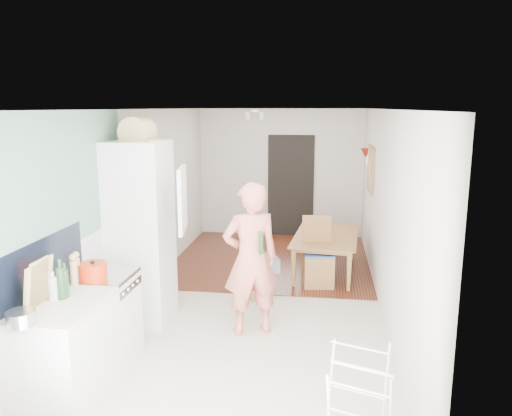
% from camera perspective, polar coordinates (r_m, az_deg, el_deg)
% --- Properties ---
extents(room_shell, '(3.20, 7.00, 2.50)m').
position_cam_1_polar(room_shell, '(6.39, 0.08, -0.06)').
color(room_shell, beige).
rests_on(room_shell, ground).
extents(floor, '(3.20, 7.00, 0.01)m').
position_cam_1_polar(floor, '(6.75, 0.07, -10.51)').
color(floor, beige).
rests_on(floor, ground).
extents(wood_floor_overlay, '(3.20, 3.30, 0.01)m').
position_cam_1_polar(wood_floor_overlay, '(8.48, 1.78, -5.83)').
color(wood_floor_overlay, brown).
rests_on(wood_floor_overlay, room_shell).
extents(sage_wall_panel, '(0.02, 3.00, 1.30)m').
position_cam_1_polar(sage_wall_panel, '(4.91, -22.07, 2.70)').
color(sage_wall_panel, gray).
rests_on(sage_wall_panel, room_shell).
extents(tile_splashback, '(0.02, 1.90, 0.50)m').
position_cam_1_polar(tile_splashback, '(4.60, -24.75, -7.04)').
color(tile_splashback, black).
rests_on(tile_splashback, room_shell).
extents(doorway_recess, '(0.90, 0.04, 2.00)m').
position_cam_1_polar(doorway_recess, '(9.82, 4.00, 2.50)').
color(doorway_recess, black).
rests_on(doorway_recess, room_shell).
extents(base_cabinet, '(0.60, 0.90, 0.86)m').
position_cam_1_polar(base_cabinet, '(4.73, -20.97, -15.67)').
color(base_cabinet, white).
rests_on(base_cabinet, room_shell).
extents(worktop, '(0.62, 0.92, 0.06)m').
position_cam_1_polar(worktop, '(4.54, -21.39, -10.48)').
color(worktop, beige).
rests_on(worktop, room_shell).
extents(range_cooker, '(0.60, 0.60, 0.88)m').
position_cam_1_polar(range_cooker, '(5.32, -17.05, -12.14)').
color(range_cooker, white).
rests_on(range_cooker, room_shell).
extents(cooker_top, '(0.60, 0.60, 0.04)m').
position_cam_1_polar(cooker_top, '(5.16, -17.35, -7.44)').
color(cooker_top, '#B7B7B9').
rests_on(cooker_top, room_shell).
extents(fridge_housing, '(0.66, 0.66, 2.15)m').
position_cam_1_polar(fridge_housing, '(6.00, -13.09, -2.84)').
color(fridge_housing, white).
rests_on(fridge_housing, room_shell).
extents(fridge_door, '(0.14, 0.56, 0.70)m').
position_cam_1_polar(fridge_door, '(5.43, -8.41, 0.98)').
color(fridge_door, white).
rests_on(fridge_door, room_shell).
extents(fridge_interior, '(0.02, 0.52, 0.66)m').
position_cam_1_polar(fridge_interior, '(5.80, -10.43, 1.58)').
color(fridge_interior, white).
rests_on(fridge_interior, room_shell).
extents(pinboard, '(0.03, 0.90, 0.70)m').
position_cam_1_polar(pinboard, '(8.19, 12.97, 4.33)').
color(pinboard, tan).
rests_on(pinboard, room_shell).
extents(pinboard_frame, '(0.00, 0.94, 0.74)m').
position_cam_1_polar(pinboard_frame, '(8.19, 12.87, 4.34)').
color(pinboard_frame, olive).
rests_on(pinboard_frame, room_shell).
extents(wall_sconce, '(0.18, 0.18, 0.16)m').
position_cam_1_polar(wall_sconce, '(8.81, 12.41, 6.15)').
color(wall_sconce, maroon).
rests_on(wall_sconce, room_shell).
extents(person, '(0.88, 0.75, 2.05)m').
position_cam_1_polar(person, '(5.52, -0.61, -4.31)').
color(person, '#E67665').
rests_on(person, floor).
extents(dining_table, '(0.92, 1.51, 0.51)m').
position_cam_1_polar(dining_table, '(7.84, 8.20, -5.51)').
color(dining_table, olive).
rests_on(dining_table, floor).
extents(dining_chair, '(0.48, 0.48, 0.99)m').
position_cam_1_polar(dining_chair, '(7.17, 7.11, -5.06)').
color(dining_chair, olive).
rests_on(dining_chair, floor).
extents(stool, '(0.39, 0.39, 0.38)m').
position_cam_1_polar(stool, '(6.79, 0.40, -8.64)').
color(stool, olive).
rests_on(stool, floor).
extents(grey_drape, '(0.54, 0.54, 0.19)m').
position_cam_1_polar(grey_drape, '(6.70, 0.59, -6.35)').
color(grey_drape, gray).
rests_on(grey_drape, stool).
extents(drying_rack, '(0.53, 0.51, 0.83)m').
position_cam_1_polar(drying_rack, '(3.90, 11.63, -21.59)').
color(drying_rack, white).
rests_on(drying_rack, floor).
extents(bread_bin, '(0.39, 0.37, 0.19)m').
position_cam_1_polar(bread_bin, '(5.92, -13.37, 8.45)').
color(bread_bin, '#D6B66D').
rests_on(bread_bin, fridge_housing).
extents(red_casserole, '(0.28, 0.28, 0.16)m').
position_cam_1_polar(red_casserole, '(5.00, -18.13, -6.91)').
color(red_casserole, red).
rests_on(red_casserole, cooker_top).
extents(steel_pan, '(0.28, 0.28, 0.11)m').
position_cam_1_polar(steel_pan, '(4.21, -25.26, -11.32)').
color(steel_pan, '#B7B7B9').
rests_on(steel_pan, worktop).
extents(held_bottle, '(0.05, 0.05, 0.25)m').
position_cam_1_polar(held_bottle, '(5.38, 0.56, -4.03)').
color(held_bottle, '#1F4222').
rests_on(held_bottle, person).
extents(bottle_a, '(0.08, 0.08, 0.28)m').
position_cam_1_polar(bottle_a, '(4.58, -21.39, -8.02)').
color(bottle_a, '#1F4222').
rests_on(bottle_a, worktop).
extents(bottle_b, '(0.07, 0.07, 0.25)m').
position_cam_1_polar(bottle_b, '(4.61, -20.96, -8.08)').
color(bottle_b, '#1F4222').
rests_on(bottle_b, worktop).
extents(bottle_c, '(0.10, 0.10, 0.20)m').
position_cam_1_polar(bottle_c, '(4.60, -22.17, -8.52)').
color(bottle_c, beige).
rests_on(bottle_c, worktop).
extents(pepper_mill_front, '(0.07, 0.07, 0.23)m').
position_cam_1_polar(pepper_mill_front, '(4.90, -20.11, -6.98)').
color(pepper_mill_front, '#D6B66D').
rests_on(pepper_mill_front, worktop).
extents(pepper_mill_back, '(0.07, 0.07, 0.23)m').
position_cam_1_polar(pepper_mill_back, '(4.99, -19.81, -6.66)').
color(pepper_mill_back, '#D6B66D').
rests_on(pepper_mill_back, worktop).
extents(chopping_boards, '(0.04, 0.30, 0.40)m').
position_cam_1_polar(chopping_boards, '(4.46, -23.62, -7.90)').
color(chopping_boards, '#D6B66D').
rests_on(chopping_boards, worktop).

